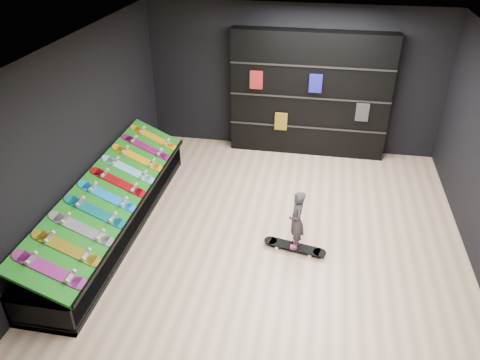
% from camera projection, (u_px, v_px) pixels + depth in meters
% --- Properties ---
extents(floor, '(6.00, 7.00, 0.01)m').
position_uv_depth(floor, '(269.00, 244.00, 7.32)').
color(floor, '#D4B38F').
rests_on(floor, ground).
extents(ceiling, '(6.00, 7.00, 0.01)m').
position_uv_depth(ceiling, '(277.00, 53.00, 5.79)').
color(ceiling, white).
rests_on(ceiling, ground).
extents(wall_back, '(6.00, 0.02, 3.00)m').
position_uv_depth(wall_back, '(293.00, 80.00, 9.52)').
color(wall_back, black).
rests_on(wall_back, ground).
extents(wall_left, '(0.02, 7.00, 3.00)m').
position_uv_depth(wall_left, '(74.00, 143.00, 7.02)').
color(wall_left, black).
rests_on(wall_left, ground).
extents(display_rack, '(0.90, 4.50, 0.50)m').
position_uv_depth(display_rack, '(114.00, 214.00, 7.59)').
color(display_rack, black).
rests_on(display_rack, ground).
extents(turf_ramp, '(0.92, 4.50, 0.46)m').
position_uv_depth(turf_ramp, '(113.00, 191.00, 7.34)').
color(turf_ramp, '#0F600F').
rests_on(turf_ramp, display_rack).
extents(back_shelving, '(3.17, 0.37, 2.54)m').
position_uv_depth(back_shelving, '(309.00, 95.00, 9.43)').
color(back_shelving, black).
rests_on(back_shelving, ground).
extents(floor_skateboard, '(1.00, 0.41, 0.09)m').
position_uv_depth(floor_skateboard, '(295.00, 248.00, 7.17)').
color(floor_skateboard, black).
rests_on(floor_skateboard, ground).
extents(child, '(0.19, 0.24, 0.57)m').
position_uv_depth(child, '(296.00, 231.00, 7.00)').
color(child, black).
rests_on(child, floor_skateboard).
extents(display_board_0, '(0.93, 0.22, 0.50)m').
position_uv_depth(display_board_0, '(50.00, 270.00, 5.72)').
color(display_board_0, '#2626BF').
rests_on(display_board_0, turf_ramp).
extents(display_board_1, '(0.93, 0.22, 0.50)m').
position_uv_depth(display_board_1, '(67.00, 248.00, 6.08)').
color(display_board_1, yellow).
rests_on(display_board_1, turf_ramp).
extents(display_board_2, '(0.93, 0.22, 0.50)m').
position_uv_depth(display_board_2, '(82.00, 229.00, 6.44)').
color(display_board_2, black).
rests_on(display_board_2, turf_ramp).
extents(display_board_3, '(0.93, 0.22, 0.50)m').
position_uv_depth(display_board_3, '(95.00, 212.00, 6.79)').
color(display_board_3, '#0C8C99').
rests_on(display_board_3, turf_ramp).
extents(display_board_4, '(0.93, 0.22, 0.50)m').
position_uv_depth(display_board_4, '(108.00, 196.00, 7.15)').
color(display_board_4, blue).
rests_on(display_board_4, turf_ramp).
extents(display_board_5, '(0.93, 0.22, 0.50)m').
position_uv_depth(display_board_5, '(119.00, 182.00, 7.51)').
color(display_board_5, red).
rests_on(display_board_5, turf_ramp).
extents(display_board_6, '(0.93, 0.22, 0.50)m').
position_uv_depth(display_board_6, '(129.00, 170.00, 7.86)').
color(display_board_6, '#0CB2E5').
rests_on(display_board_6, turf_ramp).
extents(display_board_7, '(0.93, 0.22, 0.50)m').
position_uv_depth(display_board_7, '(138.00, 158.00, 8.22)').
color(display_board_7, orange).
rests_on(display_board_7, turf_ramp).
extents(display_board_8, '(0.93, 0.22, 0.50)m').
position_uv_depth(display_board_8, '(146.00, 147.00, 8.58)').
color(display_board_8, '#E5198C').
rests_on(display_board_8, turf_ramp).
extents(display_board_9, '(0.93, 0.22, 0.50)m').
position_uv_depth(display_board_9, '(154.00, 138.00, 8.94)').
color(display_board_9, yellow).
rests_on(display_board_9, turf_ramp).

